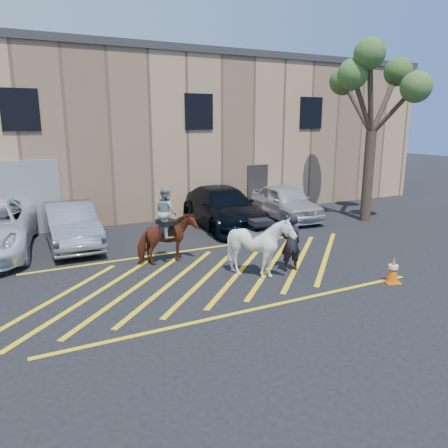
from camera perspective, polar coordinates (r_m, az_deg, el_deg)
name	(u,v)px	position (r m, az deg, el deg)	size (l,w,h in m)	color
ground	(203,273)	(12.48, -2.70, -6.37)	(90.00, 90.00, 0.00)	black
car_silver_sedan	(71,225)	(15.85, -19.34, -0.10)	(1.56, 4.46, 1.47)	gray
car_blue_suv	(223,207)	(17.71, -0.12, 2.18)	(2.22, 5.46, 1.58)	black
car_white_suv	(285,202)	(19.40, 8.02, 2.88)	(1.75, 4.35, 1.48)	silver
handler	(291,243)	(12.55, 8.72, -2.43)	(0.60, 0.40, 1.66)	black
warehouse	(104,132)	(23.23, -15.40, 11.45)	(32.42, 10.20, 7.30)	tan
hatching_zone	(208,276)	(12.22, -2.12, -6.77)	(12.60, 5.12, 0.01)	yellow
mounted_bay	(167,233)	(13.19, -7.48, -1.12)	(1.84, 1.00, 2.33)	maroon
saddled_white	(260,246)	(11.93, 4.78, -2.92)	(1.57, 1.73, 1.74)	silver
traffic_cone	(393,270)	(12.45, 21.21, -5.56)	(0.50, 0.50, 0.73)	orange
tree	(375,83)	(19.56, 19.09, 16.96)	(3.99, 4.37, 7.31)	#45362A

